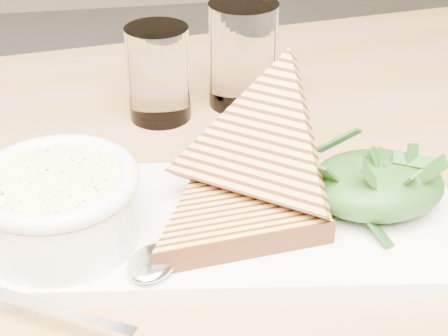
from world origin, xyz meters
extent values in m
cube|color=#9B6948|center=(0.22, 0.24, 0.70)|extent=(1.45, 1.07, 0.04)
cube|color=silver|center=(0.29, 0.26, 0.73)|extent=(0.40, 0.22, 0.02)
cylinder|color=silver|center=(0.15, 0.25, 0.76)|extent=(0.12, 0.12, 0.05)
cylinder|color=beige|center=(0.15, 0.25, 0.79)|extent=(0.10, 0.10, 0.01)
torus|color=silver|center=(0.15, 0.25, 0.79)|extent=(0.13, 0.13, 0.01)
ellipsoid|color=#12360F|center=(0.41, 0.25, 0.76)|extent=(0.11, 0.09, 0.04)
ellipsoid|color=silver|center=(0.22, 0.20, 0.74)|extent=(0.05, 0.06, 0.01)
cube|color=silver|center=(0.15, 0.17, 0.74)|extent=(0.11, 0.07, 0.00)
cylinder|color=white|center=(0.25, 0.47, 0.77)|extent=(0.07, 0.07, 0.10)
cylinder|color=white|center=(0.34, 0.49, 0.78)|extent=(0.07, 0.07, 0.11)
camera|label=1|loc=(0.21, -0.19, 1.07)|focal=55.00mm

